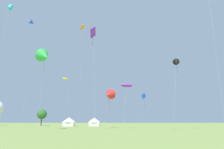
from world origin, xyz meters
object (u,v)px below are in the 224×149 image
at_px(kite_purple_diamond, 93,33).
at_px(kite_purple_parafoil, 127,85).
at_px(kite_blue_diamond, 144,97).
at_px(kite_orange_parafoil, 82,27).
at_px(kite_blue_delta, 30,22).
at_px(kite_green_delta, 45,56).
at_px(kite_cyan_box, 10,8).
at_px(kite_black_delta, 177,62).
at_px(kite_yellow_parafoil, 66,79).
at_px(festival_tent_center, 94,121).
at_px(kite_red_delta, 109,95).
at_px(festival_tent_right, 69,121).
at_px(tree_distant_left, 42,114).

relative_size(kite_purple_diamond, kite_purple_parafoil, 1.76).
relative_size(kite_blue_diamond, kite_orange_parafoil, 0.31).
xyz_separation_m(kite_purple_diamond, kite_blue_delta, (-24.18, 25.20, 16.11)).
height_order(kite_purple_diamond, kite_green_delta, kite_purple_diamond).
height_order(kite_purple_parafoil, kite_cyan_box, kite_cyan_box).
bearing_deg(kite_purple_diamond, kite_black_delta, -0.14).
height_order(kite_purple_diamond, kite_yellow_parafoil, kite_purple_diamond).
bearing_deg(kite_black_delta, kite_purple_parafoil, 119.71).
relative_size(kite_blue_delta, kite_green_delta, 2.11).
bearing_deg(kite_green_delta, festival_tent_center, 75.87).
xyz_separation_m(kite_orange_parafoil, kite_red_delta, (9.68, -10.49, -25.92)).
relative_size(kite_black_delta, festival_tent_right, 2.86).
distance_m(kite_red_delta, kite_yellow_parafoil, 15.16).
distance_m(kite_blue_delta, festival_tent_center, 42.92).
distance_m(kite_orange_parafoil, kite_yellow_parafoil, 21.54).
relative_size(kite_blue_delta, kite_purple_parafoil, 3.06).
distance_m(kite_orange_parafoil, kite_red_delta, 29.59).
bearing_deg(kite_green_delta, kite_blue_diamond, 42.47).
bearing_deg(kite_black_delta, tree_distant_left, 132.41).
relative_size(kite_purple_parafoil, kite_red_delta, 1.12).
xyz_separation_m(kite_green_delta, kite_orange_parafoil, (4.54, 23.45, 19.34)).
bearing_deg(kite_yellow_parafoil, kite_orange_parafoil, 57.53).
height_order(kite_blue_delta, kite_black_delta, kite_blue_delta).
xyz_separation_m(kite_orange_parafoil, tree_distant_left, (-17.75, 18.11, -30.34)).
height_order(kite_purple_parafoil, kite_red_delta, kite_purple_parafoil).
distance_m(kite_green_delta, festival_tent_right, 37.99).
relative_size(kite_blue_delta, kite_red_delta, 3.44).
distance_m(kite_cyan_box, tree_distant_left, 46.09).
xyz_separation_m(kite_green_delta, kite_red_delta, (14.22, 12.96, -6.58)).
height_order(kite_green_delta, kite_yellow_parafoil, kite_green_delta).
bearing_deg(kite_purple_diamond, kite_yellow_parafoil, 114.90).
bearing_deg(kite_blue_diamond, festival_tent_right, 156.64).
bearing_deg(kite_orange_parafoil, kite_purple_diamond, -77.07).
xyz_separation_m(kite_yellow_parafoil, festival_tent_center, (7.98, 17.62, -12.74)).
bearing_deg(kite_cyan_box, kite_green_delta, -14.35).
bearing_deg(kite_yellow_parafoil, kite_cyan_box, -126.74).
bearing_deg(kite_blue_delta, tree_distant_left, 89.06).
relative_size(kite_green_delta, kite_cyan_box, 0.58).
distance_m(kite_yellow_parafoil, festival_tent_right, 21.75).
distance_m(kite_blue_diamond, tree_distant_left, 43.39).
height_order(kite_purple_diamond, tree_distant_left, kite_purple_diamond).
xyz_separation_m(kite_blue_delta, kite_blue_diamond, (39.59, 1.83, -25.95)).
distance_m(kite_cyan_box, festival_tent_center, 46.84).
xyz_separation_m(kite_purple_diamond, kite_purple_parafoil, (8.45, 15.04, -8.21)).
distance_m(kite_blue_diamond, kite_cyan_box, 46.34).
height_order(kite_cyan_box, tree_distant_left, kite_cyan_box).
xyz_separation_m(kite_purple_parafoil, festival_tent_right, (-19.79, 23.54, -9.63)).
height_order(kite_cyan_box, festival_tent_center, kite_cyan_box).
distance_m(kite_blue_delta, kite_purple_parafoil, 41.95).
xyz_separation_m(kite_purple_diamond, kite_orange_parafoil, (-6.11, 26.64, 15.26)).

